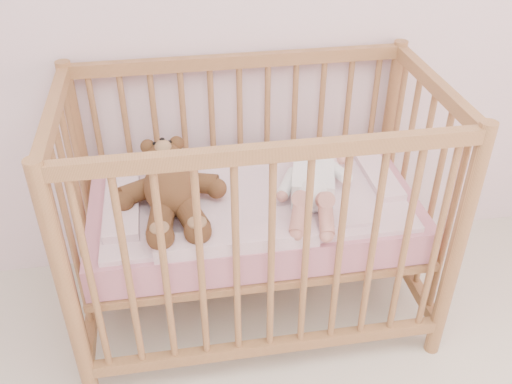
{
  "coord_description": "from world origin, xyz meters",
  "views": [
    {
      "loc": [
        -0.27,
        -0.12,
        1.78
      ],
      "look_at": [
        0.01,
        1.55,
        0.62
      ],
      "focal_mm": 40.0,
      "sensor_mm": 36.0,
      "label": 1
    }
  ],
  "objects": [
    {
      "name": "crib",
      "position": [
        0.01,
        1.6,
        0.5
      ],
      "size": [
        1.36,
        0.76,
        1.0
      ],
      "primitive_type": null,
      "color": "#A97C47",
      "rests_on": "floor"
    },
    {
      "name": "mattress",
      "position": [
        0.01,
        1.6,
        0.49
      ],
      "size": [
        1.22,
        0.62,
        0.13
      ],
      "primitive_type": "cube",
      "color": "pink",
      "rests_on": "crib"
    },
    {
      "name": "blanket",
      "position": [
        0.01,
        1.6,
        0.56
      ],
      "size": [
        1.1,
        0.58,
        0.06
      ],
      "primitive_type": null,
      "color": "pink",
      "rests_on": "mattress"
    },
    {
      "name": "baby",
      "position": [
        0.23,
        1.58,
        0.64
      ],
      "size": [
        0.42,
        0.64,
        0.14
      ],
      "primitive_type": null,
      "rotation": [
        0.0,
        0.0,
        -0.26
      ],
      "color": "white",
      "rests_on": "blanket"
    },
    {
      "name": "teddy_bear",
      "position": [
        -0.3,
        1.58,
        0.65
      ],
      "size": [
        0.46,
        0.62,
        0.17
      ],
      "primitive_type": null,
      "rotation": [
        0.0,
        0.0,
        0.07
      ],
      "color": "brown",
      "rests_on": "blanket"
    }
  ]
}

